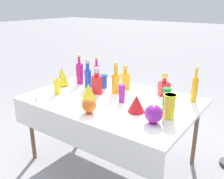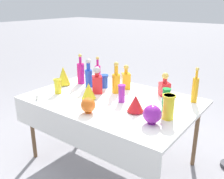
% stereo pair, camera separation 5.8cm
% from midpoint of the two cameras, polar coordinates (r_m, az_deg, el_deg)
% --- Properties ---
extents(ground_plane, '(40.00, 40.00, 0.00)m').
position_cam_midpoint_polar(ground_plane, '(2.97, -0.59, -15.87)').
color(ground_plane, gray).
extents(display_table, '(1.72, 1.17, 0.76)m').
position_cam_midpoint_polar(display_table, '(2.60, -1.06, -3.38)').
color(display_table, white).
rests_on(display_table, ground).
extents(tall_bottle_0, '(0.06, 0.06, 0.36)m').
position_cam_midpoint_polar(tall_bottle_0, '(2.61, 17.77, 0.33)').
color(tall_bottle_0, orange).
rests_on(tall_bottle_0, display_table).
extents(tall_bottle_1, '(0.09, 0.09, 0.35)m').
position_cam_midpoint_polar(tall_bottle_1, '(2.73, 0.25, 1.93)').
color(tall_bottle_1, orange).
rests_on(tall_bottle_1, display_table).
extents(tall_bottle_2, '(0.09, 0.09, 0.37)m').
position_cam_midpoint_polar(tall_bottle_2, '(3.07, -7.95, 3.84)').
color(tall_bottle_2, '#C61972').
rests_on(tall_bottle_2, display_table).
extents(tall_bottle_3, '(0.08, 0.08, 0.34)m').
position_cam_midpoint_polar(tall_bottle_3, '(2.93, -6.13, 3.16)').
color(tall_bottle_3, blue).
rests_on(tall_bottle_3, display_table).
extents(tall_bottle_4, '(0.07, 0.07, 0.33)m').
position_cam_midpoint_polar(tall_bottle_4, '(3.10, -4.07, 3.86)').
color(tall_bottle_4, '#C61972').
rests_on(tall_bottle_4, display_table).
extents(square_decanter_0, '(0.13, 0.13, 0.28)m').
position_cam_midpoint_polar(square_decanter_0, '(2.87, 2.47, 2.38)').
color(square_decanter_0, orange).
rests_on(square_decanter_0, display_table).
extents(square_decanter_1, '(0.15, 0.15, 0.30)m').
position_cam_midpoint_polar(square_decanter_1, '(2.72, -4.13, 1.71)').
color(square_decanter_1, red).
rests_on(square_decanter_1, display_table).
extents(square_decanter_2, '(0.14, 0.14, 0.25)m').
position_cam_midpoint_polar(square_decanter_2, '(2.72, 11.22, 0.80)').
color(square_decanter_2, red).
rests_on(square_decanter_2, display_table).
extents(slender_vase_0, '(0.08, 0.08, 0.18)m').
position_cam_midpoint_polar(slender_vase_0, '(2.48, 1.59, -0.76)').
color(slender_vase_0, purple).
rests_on(slender_vase_0, display_table).
extents(slender_vase_1, '(0.12, 0.12, 0.22)m').
position_cam_midpoint_polar(slender_vase_1, '(2.18, 12.27, -3.66)').
color(slender_vase_1, yellow).
rests_on(slender_vase_1, display_table).
extents(slender_vase_2, '(0.10, 0.10, 0.16)m').
position_cam_midpoint_polar(slender_vase_2, '(2.90, -2.51, 2.00)').
color(slender_vase_2, blue).
rests_on(slender_vase_2, display_table).
extents(slender_vase_3, '(0.09, 0.09, 0.16)m').
position_cam_midpoint_polar(slender_vase_3, '(2.78, -13.02, 0.76)').
color(slender_vase_3, yellow).
rests_on(slender_vase_3, display_table).
extents(slender_vase_4, '(0.08, 0.08, 0.23)m').
position_cam_midpoint_polar(slender_vase_4, '(2.31, 11.65, -2.20)').
color(slender_vase_4, '#198C38').
rests_on(slender_vase_4, display_table).
extents(fluted_vase_0, '(0.15, 0.15, 0.16)m').
position_cam_midpoint_polar(fluted_vase_0, '(2.27, 4.87, -3.15)').
color(fluted_vase_0, red).
rests_on(fluted_vase_0, display_table).
extents(fluted_vase_1, '(0.15, 0.15, 0.17)m').
position_cam_midpoint_polar(fluted_vase_1, '(2.56, -6.02, -0.39)').
color(fluted_vase_1, yellow).
rests_on(fluted_vase_1, display_table).
extents(fluted_vase_2, '(0.16, 0.16, 0.23)m').
position_cam_midpoint_polar(fluted_vase_2, '(3.04, -11.83, 3.06)').
color(fluted_vase_2, yellow).
rests_on(fluted_vase_2, display_table).
extents(round_bowl_0, '(0.15, 0.15, 0.16)m').
position_cam_midpoint_polar(round_bowl_0, '(2.08, 8.71, -5.52)').
color(round_bowl_0, purple).
rests_on(round_bowl_0, display_table).
extents(round_bowl_1, '(0.14, 0.14, 0.14)m').
position_cam_midpoint_polar(round_bowl_1, '(2.25, -6.01, -3.62)').
color(round_bowl_1, orange).
rests_on(round_bowl_1, display_table).
extents(price_tag_left, '(0.05, 0.03, 0.05)m').
position_cam_midpoint_polar(price_tag_left, '(2.66, -17.45, -1.95)').
color(price_tag_left, white).
rests_on(price_tag_left, display_table).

